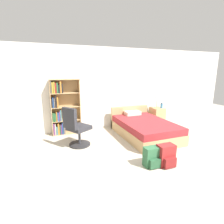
# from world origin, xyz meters

# --- Properties ---
(ground_plane) EXTENTS (14.00, 14.00, 0.00)m
(ground_plane) POSITION_xyz_m (0.00, 0.00, 0.00)
(ground_plane) COLOR #BCB29E
(wall_back) EXTENTS (9.00, 0.06, 2.60)m
(wall_back) POSITION_xyz_m (0.00, 3.23, 1.30)
(wall_back) COLOR white
(wall_back) RESTS_ON ground_plane
(bookshelf) EXTENTS (0.84, 0.26, 1.64)m
(bookshelf) POSITION_xyz_m (-1.79, 3.04, 0.80)
(bookshelf) COLOR tan
(bookshelf) RESTS_ON ground_plane
(bed) EXTENTS (1.31, 2.06, 0.71)m
(bed) POSITION_xyz_m (0.41, 2.06, 0.24)
(bed) COLOR tan
(bed) RESTS_ON ground_plane
(office_chair) EXTENTS (0.72, 0.68, 1.02)m
(office_chair) POSITION_xyz_m (-1.56, 1.98, 0.46)
(office_chair) COLOR #232326
(office_chair) RESTS_ON ground_plane
(nightstand) EXTENTS (0.42, 0.48, 0.61)m
(nightstand) POSITION_xyz_m (1.44, 2.86, 0.30)
(nightstand) COLOR tan
(nightstand) RESTS_ON ground_plane
(table_lamp) EXTENTS (0.24, 0.24, 0.46)m
(table_lamp) POSITION_xyz_m (1.40, 2.85, 0.97)
(table_lamp) COLOR tan
(table_lamp) RESTS_ON nightstand
(water_bottle) EXTENTS (0.08, 0.08, 0.19)m
(water_bottle) POSITION_xyz_m (1.52, 2.75, 0.70)
(water_bottle) COLOR teal
(water_bottle) RESTS_ON nightstand
(backpack_red) EXTENTS (0.34, 0.29, 0.43)m
(backpack_red) POSITION_xyz_m (-0.04, 0.42, 0.21)
(backpack_red) COLOR maroon
(backpack_red) RESTS_ON ground_plane
(backpack_green) EXTENTS (0.33, 0.25, 0.40)m
(backpack_green) POSITION_xyz_m (-0.32, 0.49, 0.19)
(backpack_green) COLOR #2D603D
(backpack_green) RESTS_ON ground_plane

